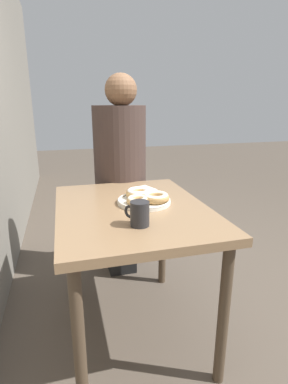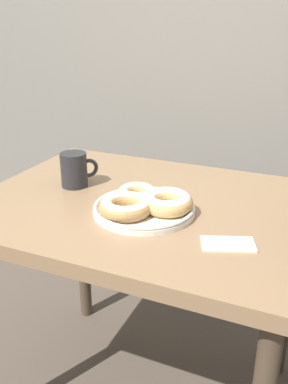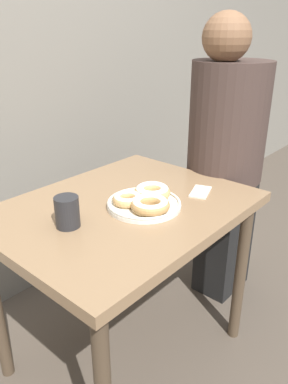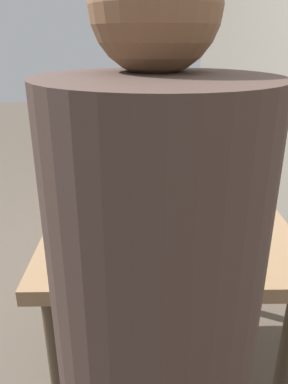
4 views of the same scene
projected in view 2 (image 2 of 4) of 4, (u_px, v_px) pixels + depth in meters
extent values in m
cube|color=#846647|center=(143.00, 207.00, 1.23)|extent=(0.95, 0.74, 0.04)
cylinder|color=#473828|center=(83.00, 244.00, 1.79)|extent=(0.05, 0.05, 0.70)
cylinder|color=#473828|center=(288.00, 291.00, 1.48)|extent=(0.05, 0.05, 0.70)
cylinder|color=silver|center=(144.00, 210.00, 1.15)|extent=(0.27, 0.27, 0.01)
torus|color=silver|center=(144.00, 206.00, 1.14)|extent=(0.27, 0.27, 0.01)
torus|color=tan|center=(167.00, 202.00, 1.12)|extent=(0.14, 0.14, 0.04)
torus|color=white|center=(167.00, 200.00, 1.12)|extent=(0.13, 0.13, 0.03)
torus|color=tan|center=(137.00, 194.00, 1.19)|extent=(0.14, 0.14, 0.03)
torus|color=silver|center=(137.00, 192.00, 1.19)|extent=(0.13, 0.13, 0.03)
torus|color=#B2844C|center=(125.00, 207.00, 1.10)|extent=(0.15, 0.15, 0.04)
torus|color=silver|center=(125.00, 204.00, 1.10)|extent=(0.14, 0.14, 0.03)
cylinder|color=#232326|center=(74.00, 170.00, 1.31)|extent=(0.08, 0.08, 0.11)
cylinder|color=#382114|center=(73.00, 155.00, 1.29)|extent=(0.07, 0.07, 0.00)
torus|color=#232326|center=(89.00, 168.00, 1.32)|extent=(0.05, 0.05, 0.06)
cube|color=beige|center=(228.00, 244.00, 0.98)|extent=(0.14, 0.11, 0.01)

